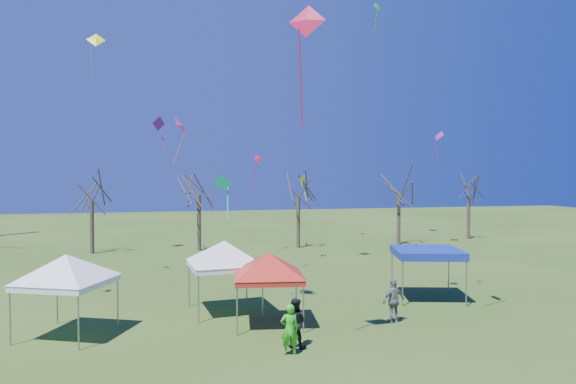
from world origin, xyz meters
name	(u,v)px	position (x,y,z in m)	size (l,w,h in m)	color
ground	(301,342)	(0.00, 0.00, 0.00)	(140.00, 140.00, 0.00)	#2E4D18
tree_1	(91,181)	(-10.77, 24.65, 5.79)	(3.42, 3.42, 7.54)	#3D2D21
tree_2	(199,175)	(-2.37, 24.38, 6.29)	(3.71, 3.71, 8.18)	#3D2D21
tree_3	(298,177)	(6.03, 24.04, 6.08)	(3.59, 3.59, 7.91)	#3D2D21
tree_4	(399,177)	(15.36, 24.00, 6.06)	(3.58, 3.58, 7.89)	#3D2D21
tree_5	(469,180)	(23.72, 26.07, 5.73)	(3.39, 3.39, 7.46)	#3D2D21
tent_white_west	(66,260)	(-8.74, 2.77, 2.99)	(3.92, 3.92, 3.71)	gray
tent_white_mid	(224,246)	(-2.36, 4.93, 3.05)	(4.27, 4.27, 3.78)	gray
tent_red	(269,258)	(-0.78, 2.48, 2.83)	(3.94, 3.94, 3.51)	gray
tent_blue	(427,253)	(7.90, 5.04, 2.34)	(3.97, 3.97, 2.54)	gray
person_grey	(394,301)	(4.48, 1.57, 0.94)	(1.10, 0.46, 1.87)	slate
person_dark	(295,323)	(-0.39, -0.51, 0.90)	(0.88, 0.68, 1.81)	black
person_green	(290,329)	(-0.75, -1.20, 0.89)	(0.65, 0.43, 1.79)	green
kite_11	(181,126)	(-3.99, 15.51, 9.44)	(1.30, 1.67, 3.19)	#D32E62
kite_22	(258,160)	(2.12, 21.68, 7.44)	(0.99, 0.91, 2.68)	red
kite_19	(302,179)	(4.68, 17.60, 5.93)	(0.83, 0.79, 1.94)	yellow
kite_1	(223,183)	(-2.71, 2.14, 5.96)	(0.88, 0.62, 1.82)	#0DCFC5
kite_2	(96,40)	(-10.02, 22.38, 16.35)	(1.42, 0.94, 3.35)	yellow
kite_5	(307,22)	(-0.34, -1.96, 11.35)	(1.35, 1.04, 4.09)	#BF1239
kite_12	(439,136)	(18.39, 22.47, 9.66)	(0.91, 1.20, 3.32)	purple
kite_18	(377,8)	(7.33, 10.23, 16.19)	(0.77, 0.63, 1.77)	#179529
kite_13	(159,124)	(-5.51, 21.80, 10.13)	(1.13, 1.04, 2.88)	#7F169D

